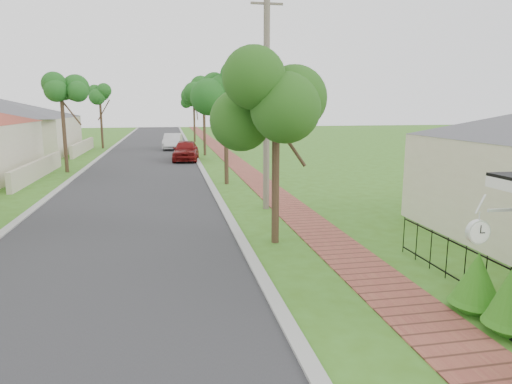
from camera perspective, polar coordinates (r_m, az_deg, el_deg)
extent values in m
plane|color=#3B6A19|center=(8.30, 0.17, -18.06)|extent=(160.00, 160.00, 0.00)
cube|color=#28282B|center=(27.48, -14.11, 2.08)|extent=(7.00, 120.00, 0.02)
cube|color=#9E9E99|center=(27.51, -6.50, 2.35)|extent=(0.30, 120.00, 0.10)
cube|color=#9E9E99|center=(27.93, -21.61, 1.78)|extent=(0.30, 120.00, 0.10)
cube|color=#96513C|center=(27.82, -1.15, 2.51)|extent=(1.50, 120.00, 0.03)
cube|color=black|center=(10.00, 29.28, -8.45)|extent=(0.03, 8.00, 0.03)
cube|color=black|center=(10.27, 28.86, -12.68)|extent=(0.03, 8.00, 0.03)
cylinder|color=black|center=(10.14, 29.04, -10.86)|extent=(0.02, 0.02, 1.00)
cylinder|color=black|center=(10.62, 26.73, -9.69)|extent=(0.02, 0.02, 1.00)
cylinder|color=black|center=(11.12, 24.64, -8.61)|extent=(0.02, 0.02, 1.00)
cylinder|color=black|center=(11.64, 22.74, -7.62)|extent=(0.02, 0.02, 1.00)
cylinder|color=black|center=(12.17, 21.01, -6.70)|extent=(0.02, 0.02, 1.00)
cylinder|color=black|center=(12.71, 19.43, -5.86)|extent=(0.02, 0.02, 1.00)
cylinder|color=black|center=(13.27, 17.99, -5.08)|extent=(0.02, 0.02, 1.00)
cylinder|color=#382619|center=(23.38, -3.76, 6.52)|extent=(0.22, 0.22, 4.55)
sphere|color=#155119|center=(23.33, -3.83, 12.42)|extent=(1.70, 1.70, 1.70)
cylinder|color=#382619|center=(37.28, -6.48, 8.33)|extent=(0.22, 0.22, 4.90)
sphere|color=#155119|center=(37.26, -6.57, 12.31)|extent=(1.70, 1.70, 1.70)
cylinder|color=#382619|center=(51.25, -7.72, 8.57)|extent=(0.22, 0.22, 4.20)
sphere|color=#155119|center=(51.22, -7.78, 11.05)|extent=(1.70, 1.70, 1.70)
cylinder|color=#382619|center=(29.81, -22.85, 6.96)|extent=(0.22, 0.22, 4.90)
sphere|color=#155119|center=(29.79, -23.22, 11.93)|extent=(1.70, 1.70, 1.70)
cylinder|color=#382619|center=(45.58, -18.76, 8.05)|extent=(0.22, 0.22, 4.55)
sphere|color=#155119|center=(45.55, -18.94, 11.07)|extent=(1.70, 1.70, 1.70)
sphere|color=#1F6915|center=(9.52, 29.15, -13.65)|extent=(0.73, 0.73, 0.73)
sphere|color=#1F6915|center=(10.21, 25.69, -11.89)|extent=(0.79, 0.79, 0.79)
cone|color=#1F6915|center=(10.04, 25.91, -9.40)|extent=(0.90, 0.90, 0.94)
cube|color=#BFB299|center=(28.30, -25.56, 2.62)|extent=(0.25, 10.00, 1.00)
cube|color=beige|center=(43.40, -29.30, 6.11)|extent=(11.00, 10.00, 3.00)
cube|color=#BFB299|center=(41.91, -20.83, 5.29)|extent=(0.25, 10.00, 1.00)
imported|color=maroon|center=(33.88, -8.76, 5.15)|extent=(2.23, 4.55, 1.50)
imported|color=silver|center=(42.97, -10.38, 6.22)|extent=(1.93, 4.45, 1.43)
cylinder|color=#382619|center=(13.20, 2.46, 1.85)|extent=(0.22, 0.22, 3.92)
sphere|color=#285A1A|center=(13.04, 2.53, 10.88)|extent=(1.95, 1.95, 1.95)
cylinder|color=#736659|center=(17.53, 1.32, 10.83)|extent=(0.24, 0.24, 8.04)
cube|color=#736659|center=(17.90, 1.37, 22.49)|extent=(1.20, 0.08, 0.08)
cube|color=silver|center=(8.75, 28.82, -1.96)|extent=(0.70, 0.05, 0.05)
cylinder|color=silver|center=(8.47, 26.11, -3.21)|extent=(0.02, 0.02, 0.30)
cylinder|color=silver|center=(8.52, 25.99, -4.51)|extent=(0.42, 0.10, 0.42)
cylinder|color=white|center=(8.48, 26.22, -4.60)|extent=(0.36, 0.01, 0.36)
cylinder|color=white|center=(8.56, 25.78, -4.42)|extent=(0.36, 0.01, 0.36)
cube|color=black|center=(8.45, 26.29, -4.20)|extent=(0.01, 0.01, 0.14)
cube|color=black|center=(8.49, 26.47, -4.60)|extent=(0.09, 0.01, 0.02)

